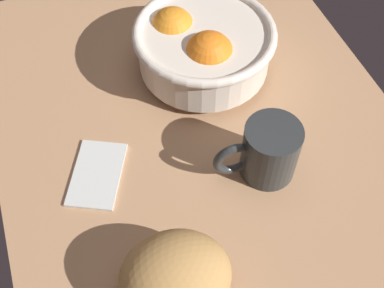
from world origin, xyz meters
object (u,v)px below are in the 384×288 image
fruit_bowl (202,46)px  bread_loaf (175,276)px  mug (268,151)px  napkin_folded (97,173)px

fruit_bowl → bread_loaf: bearing=154.7°
fruit_bowl → bread_loaf: 37.90cm
fruit_bowl → mug: fruit_bowl is taller
fruit_bowl → bread_loaf: fruit_bowl is taller
bread_loaf → napkin_folded: size_ratio=1.20×
napkin_folded → mug: (-7.26, -23.19, 4.06)cm
mug → napkin_folded: bearing=72.6°
napkin_folded → mug: mug is taller
fruit_bowl → napkin_folded: (-14.31, 21.51, -5.13)cm
bread_loaf → mug: bread_loaf is taller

